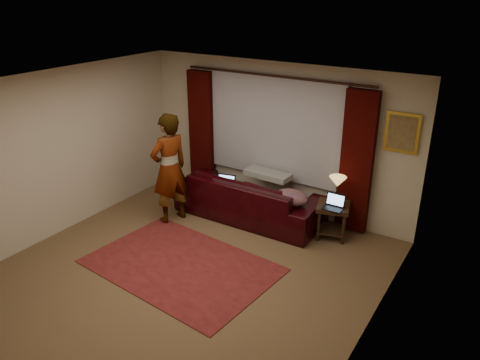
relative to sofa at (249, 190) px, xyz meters
name	(u,v)px	position (x,y,z in m)	size (l,w,h in m)	color
floor	(189,272)	(0.16, -1.90, -0.52)	(5.00, 5.00, 0.01)	brown
ceiling	(180,88)	(0.16, -1.90, 2.09)	(5.00, 5.00, 0.02)	silver
wall_back	(275,138)	(0.16, 0.60, 0.79)	(5.00, 0.02, 2.60)	beige
wall_front	(9,283)	(0.16, -4.40, 0.79)	(5.00, 0.02, 2.60)	beige
wall_left	(60,153)	(-2.34, -1.90, 0.79)	(0.02, 5.00, 2.60)	beige
wall_right	(373,239)	(2.66, -1.90, 0.79)	(0.02, 5.00, 2.60)	beige
sheer_curtain	(274,128)	(0.16, 0.54, 0.99)	(2.50, 0.05, 1.80)	#A4A4AC
drape_left	(202,133)	(-1.34, 0.49, 0.67)	(0.50, 0.14, 2.30)	black
drape_right	(357,163)	(1.66, 0.49, 0.67)	(0.50, 0.14, 2.30)	black
curtain_rod	(274,76)	(0.16, 0.49, 1.87)	(0.04, 0.04, 3.40)	black
picture_frame	(402,133)	(2.26, 0.57, 1.24)	(0.50, 0.04, 0.60)	gold
sofa	(249,190)	(0.00, 0.00, 0.00)	(2.55, 1.10, 1.03)	black
throw_blanket	(268,159)	(0.21, 0.26, 0.51)	(0.80, 0.32, 0.09)	gray
clothing_pile	(291,198)	(0.85, -0.14, 0.11)	(0.54, 0.42, 0.23)	brown
laptop_sofa	(224,184)	(-0.36, -0.23, 0.11)	(0.31, 0.34, 0.23)	black
area_rug	(181,265)	(-0.03, -1.84, -0.51)	(2.63, 1.75, 0.01)	maroon
end_table	(332,221)	(1.48, 0.11, -0.23)	(0.49, 0.49, 0.57)	black
tiffany_lamp	(337,189)	(1.47, 0.22, 0.27)	(0.27, 0.27, 0.43)	olive
laptop_table	(333,203)	(1.52, -0.04, 0.16)	(0.30, 0.32, 0.22)	black
person	(169,169)	(-1.06, -0.80, 0.43)	(0.55, 0.55, 1.88)	gray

